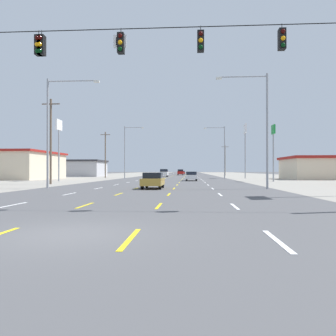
{
  "coord_description": "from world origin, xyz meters",
  "views": [
    {
      "loc": [
        3.2,
        -8.56,
        1.66
      ],
      "look_at": [
        -0.27,
        44.41,
        2.03
      ],
      "focal_mm": 35.88,
      "sensor_mm": 36.0,
      "label": 1
    }
  ],
  "objects_px": {
    "sedan_center_turn_nearest": "(153,180)",
    "suv_inner_left_mid": "(164,173)",
    "sedan_inner_right_near": "(191,176)",
    "pole_sign_right_row_2": "(245,137)",
    "streetlight_right_row_1": "(223,148)",
    "pole_sign_left_row_1": "(59,135)",
    "sedan_center_turn_far": "(183,173)",
    "streetlight_right_row_0": "(262,122)",
    "suv_center_turn_midfar": "(181,172)",
    "streetlight_left_row_0": "(53,124)",
    "streetlight_left_row_1": "(126,149)",
    "pole_sign_right_row_1": "(273,141)"
  },
  "relations": [
    {
      "from": "streetlight_right_row_0",
      "to": "streetlight_left_row_1",
      "type": "bearing_deg",
      "value": 117.59
    },
    {
      "from": "suv_inner_left_mid",
      "to": "sedan_inner_right_near",
      "type": "bearing_deg",
      "value": -78.0
    },
    {
      "from": "streetlight_left_row_0",
      "to": "pole_sign_right_row_1",
      "type": "bearing_deg",
      "value": 38.11
    },
    {
      "from": "suv_center_turn_midfar",
      "to": "streetlight_left_row_1",
      "type": "xyz_separation_m",
      "value": [
        -9.75,
        -47.06,
        5.09
      ]
    },
    {
      "from": "suv_inner_left_mid",
      "to": "pole_sign_right_row_2",
      "type": "distance_m",
      "value": 25.07
    },
    {
      "from": "pole_sign_right_row_2",
      "to": "suv_inner_left_mid",
      "type": "bearing_deg",
      "value": 138.83
    },
    {
      "from": "sedan_center_turn_far",
      "to": "streetlight_left_row_1",
      "type": "distance_m",
      "value": 70.89
    },
    {
      "from": "suv_center_turn_midfar",
      "to": "streetlight_right_row_0",
      "type": "relative_size",
      "value": 0.47
    },
    {
      "from": "sedan_inner_right_near",
      "to": "pole_sign_left_row_1",
      "type": "height_order",
      "value": "pole_sign_left_row_1"
    },
    {
      "from": "suv_center_turn_midfar",
      "to": "sedan_center_turn_far",
      "type": "bearing_deg",
      "value": 89.39
    },
    {
      "from": "pole_sign_right_row_1",
      "to": "streetlight_right_row_0",
      "type": "distance_m",
      "value": 20.54
    },
    {
      "from": "pole_sign_right_row_1",
      "to": "streetlight_left_row_1",
      "type": "xyz_separation_m",
      "value": [
        -25.28,
        17.55,
        0.07
      ]
    },
    {
      "from": "pole_sign_left_row_1",
      "to": "streetlight_left_row_0",
      "type": "relative_size",
      "value": 0.92
    },
    {
      "from": "pole_sign_right_row_1",
      "to": "pole_sign_left_row_1",
      "type": "bearing_deg",
      "value": 179.74
    },
    {
      "from": "streetlight_left_row_0",
      "to": "streetlight_left_row_1",
      "type": "relative_size",
      "value": 0.96
    },
    {
      "from": "streetlight_right_row_1",
      "to": "pole_sign_left_row_1",
      "type": "bearing_deg",
      "value": -146.96
    },
    {
      "from": "sedan_inner_right_near",
      "to": "pole_sign_right_row_2",
      "type": "height_order",
      "value": "pole_sign_right_row_2"
    },
    {
      "from": "streetlight_right_row_0",
      "to": "suv_center_turn_midfar",
      "type": "bearing_deg",
      "value": 96.57
    },
    {
      "from": "pole_sign_left_row_1",
      "to": "pole_sign_right_row_1",
      "type": "height_order",
      "value": "pole_sign_left_row_1"
    },
    {
      "from": "sedan_inner_right_near",
      "to": "suv_center_turn_midfar",
      "type": "bearing_deg",
      "value": 93.21
    },
    {
      "from": "sedan_center_turn_far",
      "to": "pole_sign_right_row_1",
      "type": "bearing_deg",
      "value": -80.1
    },
    {
      "from": "pole_sign_right_row_1",
      "to": "pole_sign_right_row_2",
      "type": "height_order",
      "value": "pole_sign_right_row_2"
    },
    {
      "from": "suv_inner_left_mid",
      "to": "suv_center_turn_midfar",
      "type": "xyz_separation_m",
      "value": [
        3.4,
        29.35,
        0.0
      ]
    },
    {
      "from": "suv_inner_left_mid",
      "to": "pole_sign_right_row_1",
      "type": "relative_size",
      "value": 0.58
    },
    {
      "from": "sedan_inner_right_near",
      "to": "streetlight_left_row_0",
      "type": "xyz_separation_m",
      "value": [
        -13.04,
        -22.71,
        5.28
      ]
    },
    {
      "from": "streetlight_left_row_1",
      "to": "streetlight_left_row_0",
      "type": "bearing_deg",
      "value": -89.73
    },
    {
      "from": "pole_sign_left_row_1",
      "to": "pole_sign_right_row_2",
      "type": "relative_size",
      "value": 0.85
    },
    {
      "from": "suv_center_turn_midfar",
      "to": "pole_sign_right_row_2",
      "type": "relative_size",
      "value": 0.44
    },
    {
      "from": "pole_sign_right_row_2",
      "to": "streetlight_right_row_1",
      "type": "xyz_separation_m",
      "value": [
        -4.82,
        -1.99,
        -2.57
      ]
    },
    {
      "from": "pole_sign_right_row_1",
      "to": "streetlight_left_row_0",
      "type": "distance_m",
      "value": 31.91
    },
    {
      "from": "sedan_center_turn_far",
      "to": "streetlight_right_row_0",
      "type": "bearing_deg",
      "value": -84.96
    },
    {
      "from": "streetlight_left_row_0",
      "to": "streetlight_left_row_1",
      "type": "height_order",
      "value": "streetlight_left_row_1"
    },
    {
      "from": "suv_center_turn_midfar",
      "to": "pole_sign_right_row_1",
      "type": "height_order",
      "value": "pole_sign_right_row_1"
    },
    {
      "from": "sedan_inner_right_near",
      "to": "streetlight_right_row_0",
      "type": "relative_size",
      "value": 0.43
    },
    {
      "from": "streetlight_left_row_0",
      "to": "streetlight_right_row_0",
      "type": "bearing_deg",
      "value": 0.0
    },
    {
      "from": "pole_sign_left_row_1",
      "to": "pole_sign_right_row_2",
      "type": "distance_m",
      "value": 37.07
    },
    {
      "from": "suv_center_turn_midfar",
      "to": "streetlight_right_row_1",
      "type": "height_order",
      "value": "streetlight_right_row_1"
    },
    {
      "from": "sedan_center_turn_nearest",
      "to": "pole_sign_right_row_1",
      "type": "distance_m",
      "value": 25.94
    },
    {
      "from": "sedan_center_turn_nearest",
      "to": "suv_inner_left_mid",
      "type": "relative_size",
      "value": 0.92
    },
    {
      "from": "pole_sign_right_row_2",
      "to": "streetlight_right_row_1",
      "type": "distance_m",
      "value": 5.81
    },
    {
      "from": "sedan_center_turn_nearest",
      "to": "suv_inner_left_mid",
      "type": "bearing_deg",
      "value": 93.38
    },
    {
      "from": "suv_inner_left_mid",
      "to": "suv_center_turn_midfar",
      "type": "distance_m",
      "value": 29.54
    },
    {
      "from": "pole_sign_right_row_2",
      "to": "streetlight_right_row_0",
      "type": "bearing_deg",
      "value": -97.1
    },
    {
      "from": "sedan_center_turn_nearest",
      "to": "suv_center_turn_midfar",
      "type": "distance_m",
      "value": 84.6
    },
    {
      "from": "sedan_center_turn_nearest",
      "to": "pole_sign_right_row_1",
      "type": "height_order",
      "value": "pole_sign_right_row_1"
    },
    {
      "from": "pole_sign_left_row_1",
      "to": "pole_sign_right_row_1",
      "type": "bearing_deg",
      "value": -0.26
    },
    {
      "from": "streetlight_right_row_0",
      "to": "streetlight_right_row_1",
      "type": "relative_size",
      "value": 0.99
    },
    {
      "from": "pole_sign_left_row_1",
      "to": "streetlight_right_row_0",
      "type": "relative_size",
      "value": 0.91
    },
    {
      "from": "suv_center_turn_midfar",
      "to": "streetlight_left_row_0",
      "type": "height_order",
      "value": "streetlight_left_row_0"
    },
    {
      "from": "suv_center_turn_midfar",
      "to": "streetlight_right_row_1",
      "type": "bearing_deg",
      "value": -78.27
    }
  ]
}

